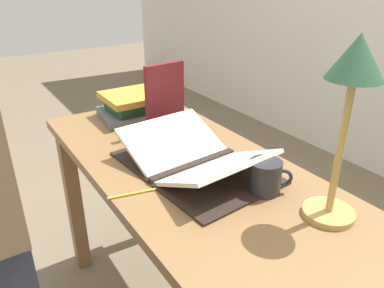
# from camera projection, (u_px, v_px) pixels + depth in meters

# --- Properties ---
(reading_desk) EXTENTS (1.31, 0.57, 0.76)m
(reading_desk) POSITION_uv_depth(u_px,v_px,m) (189.00, 198.00, 1.24)
(reading_desk) COLOR brown
(reading_desk) RESTS_ON ground_plane
(open_book) EXTENTS (0.52, 0.37, 0.10)m
(open_book) POSITION_uv_depth(u_px,v_px,m) (194.00, 160.00, 1.16)
(open_book) COLOR black
(open_book) RESTS_ON reading_desk
(book_stack_tall) EXTENTS (0.25, 0.31, 0.10)m
(book_stack_tall) POSITION_uv_depth(u_px,v_px,m) (136.00, 106.00, 1.56)
(book_stack_tall) COLOR slate
(book_stack_tall) RESTS_ON reading_desk
(book_standing_upright) EXTENTS (0.04, 0.16, 0.26)m
(book_standing_upright) POSITION_uv_depth(u_px,v_px,m) (165.00, 98.00, 1.39)
(book_standing_upright) COLOR maroon
(book_standing_upright) RESTS_ON reading_desk
(reading_lamp) EXTENTS (0.13, 0.13, 0.45)m
(reading_lamp) POSITION_uv_depth(u_px,v_px,m) (351.00, 89.00, 0.81)
(reading_lamp) COLOR tan
(reading_lamp) RESTS_ON reading_desk
(coffee_mug) EXTENTS (0.10, 0.11, 0.09)m
(coffee_mug) POSITION_uv_depth(u_px,v_px,m) (265.00, 177.00, 1.03)
(coffee_mug) COLOR #28282D
(coffee_mug) RESTS_ON reading_desk
(pencil) EXTENTS (0.04, 0.17, 0.01)m
(pencil) POSITION_uv_depth(u_px,v_px,m) (139.00, 192.00, 1.04)
(pencil) COLOR gold
(pencil) RESTS_ON reading_desk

